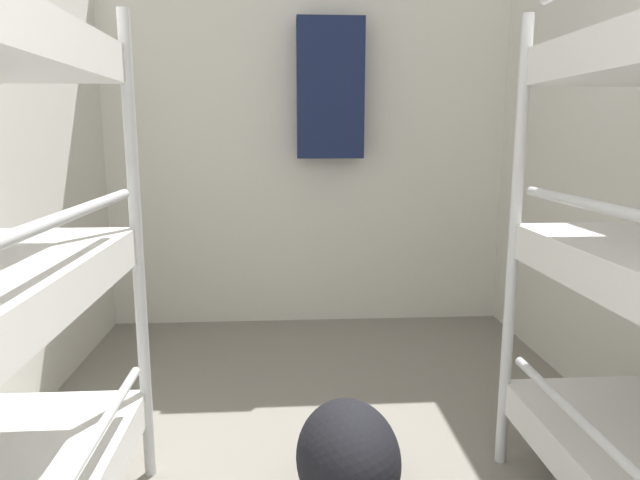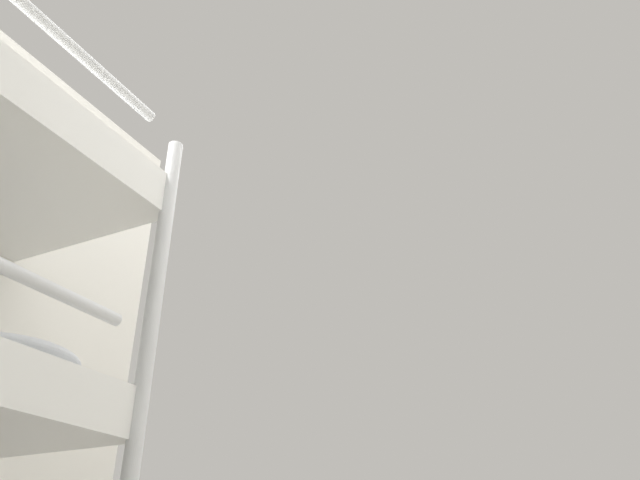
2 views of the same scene
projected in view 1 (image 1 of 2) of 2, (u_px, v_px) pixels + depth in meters
wall_back at (308, 159)px, 3.96m from camera, size 2.87×0.06×2.32m
duffel_bag at (348, 457)px, 2.05m from camera, size 0.38×0.54×0.38m
hanging_coat at (330, 89)px, 3.74m from camera, size 0.44×0.12×0.90m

